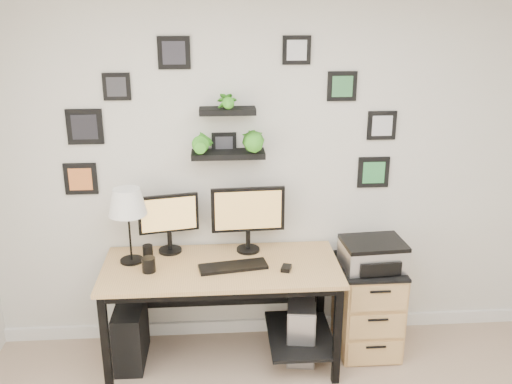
{
  "coord_description": "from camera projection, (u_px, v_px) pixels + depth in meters",
  "views": [
    {
      "loc": [
        -0.38,
        -1.85,
        2.48
      ],
      "look_at": [
        -0.12,
        1.83,
        1.2
      ],
      "focal_mm": 40.0,
      "sensor_mm": 36.0,
      "label": 1
    }
  ],
  "objects": [
    {
      "name": "room",
      "position": [
        269.0,
        325.0,
        4.44
      ],
      "size": [
        4.0,
        4.0,
        4.0
      ],
      "color": "tan",
      "rests_on": "ground"
    },
    {
      "name": "desk",
      "position": [
        227.0,
        279.0,
        3.92
      ],
      "size": [
        1.6,
        0.7,
        0.75
      ],
      "color": "tan",
      "rests_on": "ground"
    },
    {
      "name": "monitor_left",
      "position": [
        169.0,
        219.0,
        3.97
      ],
      "size": [
        0.42,
        0.19,
        0.43
      ],
      "color": "black",
      "rests_on": "desk"
    },
    {
      "name": "monitor_right",
      "position": [
        248.0,
        214.0,
        3.97
      ],
      "size": [
        0.51,
        0.17,
        0.48
      ],
      "color": "black",
      "rests_on": "desk"
    },
    {
      "name": "keyboard",
      "position": [
        233.0,
        267.0,
        3.81
      ],
      "size": [
        0.47,
        0.22,
        0.02
      ],
      "primitive_type": "cube",
      "rotation": [
        0.0,
        0.0,
        0.16
      ],
      "color": "black",
      "rests_on": "desk"
    },
    {
      "name": "mouse",
      "position": [
        286.0,
        268.0,
        3.78
      ],
      "size": [
        0.08,
        0.1,
        0.03
      ],
      "primitive_type": "cube",
      "rotation": [
        0.0,
        0.0,
        -0.31
      ],
      "color": "black",
      "rests_on": "desk"
    },
    {
      "name": "table_lamp",
      "position": [
        127.0,
        204.0,
        3.77
      ],
      "size": [
        0.26,
        0.26,
        0.53
      ],
      "color": "black",
      "rests_on": "desk"
    },
    {
      "name": "mug",
      "position": [
        149.0,
        265.0,
        3.74
      ],
      "size": [
        0.09,
        0.09,
        0.1
      ],
      "primitive_type": "cylinder",
      "color": "black",
      "rests_on": "desk"
    },
    {
      "name": "pen_cup",
      "position": [
        148.0,
        251.0,
        3.95
      ],
      "size": [
        0.07,
        0.07,
        0.09
      ],
      "primitive_type": "cylinder",
      "color": "black",
      "rests_on": "desk"
    },
    {
      "name": "pc_tower_black",
      "position": [
        131.0,
        333.0,
        4.02
      ],
      "size": [
        0.2,
        0.44,
        0.44
      ],
      "primitive_type": "cube",
      "rotation": [
        0.0,
        0.0,
        -0.01
      ],
      "color": "black",
      "rests_on": "ground"
    },
    {
      "name": "pc_tower_grey",
      "position": [
        301.0,
        325.0,
        4.12
      ],
      "size": [
        0.25,
        0.47,
        0.44
      ],
      "color": "gray",
      "rests_on": "ground"
    },
    {
      "name": "file_cabinet",
      "position": [
        368.0,
        306.0,
        4.14
      ],
      "size": [
        0.43,
        0.53,
        0.67
      ],
      "color": "tan",
      "rests_on": "ground"
    },
    {
      "name": "printer",
      "position": [
        373.0,
        254.0,
        3.98
      ],
      "size": [
        0.44,
        0.37,
        0.19
      ],
      "color": "silver",
      "rests_on": "file_cabinet"
    },
    {
      "name": "wall_decor",
      "position": [
        229.0,
        125.0,
        3.84
      ],
      "size": [
        2.31,
        0.18,
        1.07
      ],
      "color": "black",
      "rests_on": "ground"
    }
  ]
}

